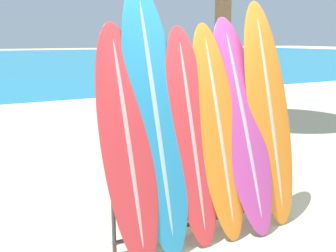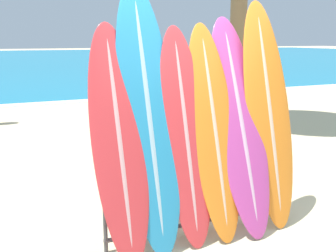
# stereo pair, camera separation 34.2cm
# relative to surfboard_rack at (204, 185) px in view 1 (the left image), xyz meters

# --- Properties ---
(ground_plane) EXTENTS (160.00, 160.00, 0.00)m
(ground_plane) POSITION_rel_surfboard_rack_xyz_m (0.33, -0.22, -0.52)
(ground_plane) COLOR beige
(surfboard_rack) EXTENTS (2.02, 0.04, 0.96)m
(surfboard_rack) POSITION_rel_surfboard_rack_xyz_m (0.00, 0.00, 0.00)
(surfboard_rack) COLOR #47474C
(surfboard_rack) RESTS_ON ground_plane
(surfboard_slot_0) EXTENTS (0.51, 0.80, 2.17)m
(surfboard_slot_0) POSITION_rel_surfboard_rack_xyz_m (-0.83, 0.01, 0.57)
(surfboard_slot_0) COLOR red
(surfboard_slot_0) RESTS_ON ground_plane
(surfboard_slot_1) EXTENTS (0.57, 0.86, 2.56)m
(surfboard_slot_1) POSITION_rel_surfboard_rack_xyz_m (-0.52, 0.08, 0.76)
(surfboard_slot_1) COLOR teal
(surfboard_slot_1) RESTS_ON ground_plane
(surfboard_slot_2) EXTENTS (0.49, 0.68, 2.14)m
(surfboard_slot_2) POSITION_rel_surfboard_rack_xyz_m (-0.15, 0.01, 0.55)
(surfboard_slot_2) COLOR red
(surfboard_slot_2) RESTS_ON ground_plane
(surfboard_slot_3) EXTENTS (0.50, 0.76, 2.17)m
(surfboard_slot_3) POSITION_rel_surfboard_rack_xyz_m (0.16, 0.01, 0.57)
(surfboard_slot_3) COLOR orange
(surfboard_slot_3) RESTS_ON ground_plane
(surfboard_slot_4) EXTENTS (0.57, 0.93, 2.25)m
(surfboard_slot_4) POSITION_rel_surfboard_rack_xyz_m (0.49, 0.03, 0.61)
(surfboard_slot_4) COLOR #B23D8E
(surfboard_slot_4) RESTS_ON ground_plane
(surfboard_slot_5) EXTENTS (0.56, 0.74, 2.42)m
(surfboard_slot_5) POSITION_rel_surfboard_rack_xyz_m (0.85, 0.04, 0.69)
(surfboard_slot_5) COLOR orange
(surfboard_slot_5) RESTS_ON ground_plane
(person_near_water) EXTENTS (0.27, 0.27, 1.61)m
(person_near_water) POSITION_rel_surfboard_rack_xyz_m (1.48, 6.72, 0.36)
(person_near_water) COLOR #A87A5B
(person_near_water) RESTS_ON ground_plane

